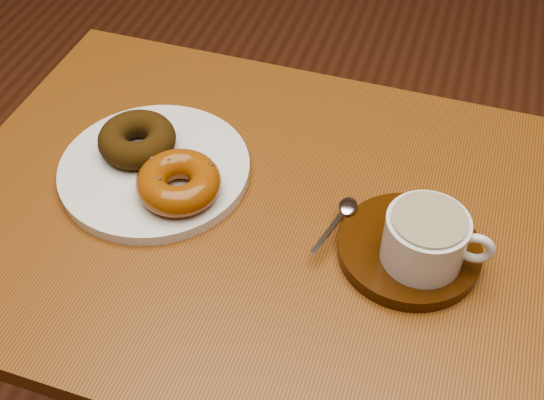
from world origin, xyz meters
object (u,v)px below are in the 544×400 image
(donut_plate, at_px, (155,169))
(coffee_cup, at_px, (427,239))
(saucer, at_px, (409,249))
(cafe_table, at_px, (258,266))

(donut_plate, relative_size, coffee_cup, 2.03)
(donut_plate, xyz_separation_m, saucer, (0.34, -0.04, 0.00))
(donut_plate, relative_size, saucer, 1.49)
(cafe_table, distance_m, donut_plate, 0.19)
(donut_plate, distance_m, coffee_cup, 0.36)
(saucer, bearing_deg, coffee_cup, -42.69)
(donut_plate, bearing_deg, cafe_table, -7.27)
(cafe_table, bearing_deg, coffee_cup, -7.87)
(saucer, distance_m, coffee_cup, 0.05)
(saucer, xyz_separation_m, coffee_cup, (0.02, -0.01, 0.04))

